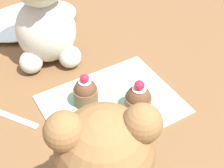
% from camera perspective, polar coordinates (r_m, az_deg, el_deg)
% --- Properties ---
extents(ground_plane, '(4.00, 4.00, 0.00)m').
position_cam_1_polar(ground_plane, '(0.62, 0.00, -3.79)').
color(ground_plane, brown).
extents(knitted_placemat, '(0.26, 0.20, 0.01)m').
position_cam_1_polar(knitted_placemat, '(0.62, 0.00, -3.60)').
color(knitted_placemat, '#8EBC99').
rests_on(knitted_placemat, ground_plane).
extents(tulle_cloth, '(0.26, 0.19, 0.03)m').
position_cam_1_polar(tulle_cloth, '(0.87, -15.04, 11.35)').
color(tulle_cloth, white).
rests_on(tulle_cloth, ground_plane).
extents(teddy_bear_cream, '(0.16, 0.15, 0.25)m').
position_cam_1_polar(teddy_bear_cream, '(0.68, -12.43, 12.32)').
color(teddy_bear_cream, beige).
rests_on(teddy_bear_cream, ground_plane).
extents(cupcake_near_cream_bear, '(0.05, 0.05, 0.07)m').
position_cam_1_polar(cupcake_near_cream_bear, '(0.60, -4.86, -1.41)').
color(cupcake_near_cream_bear, brown).
rests_on(cupcake_near_cream_bear, knitted_placemat).
extents(cupcake_near_tan_bear, '(0.05, 0.05, 0.07)m').
position_cam_1_polar(cupcake_near_tan_bear, '(0.59, 4.83, -2.69)').
color(cupcake_near_tan_bear, brown).
rests_on(cupcake_near_tan_bear, knitted_placemat).
extents(teaspoon, '(0.08, 0.10, 0.01)m').
position_cam_1_polar(teaspoon, '(0.62, -17.91, -5.70)').
color(teaspoon, silver).
rests_on(teaspoon, ground_plane).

